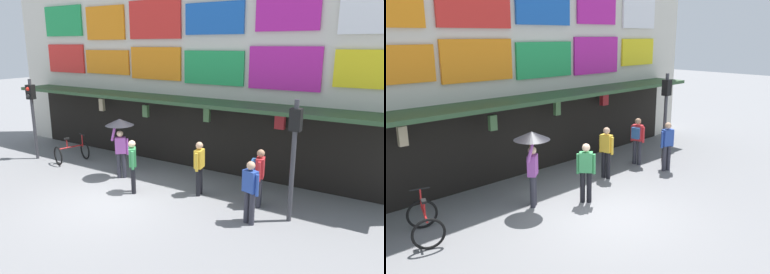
% 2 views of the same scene
% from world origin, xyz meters
% --- Properties ---
extents(ground_plane, '(80.00, 80.00, 0.00)m').
position_xyz_m(ground_plane, '(0.00, 0.00, 0.00)').
color(ground_plane, slate).
extents(shopfront, '(18.00, 2.60, 8.00)m').
position_xyz_m(shopfront, '(-0.00, 4.57, 3.96)').
color(shopfront, beige).
rests_on(shopfront, ground).
extents(traffic_light_near, '(0.32, 0.35, 3.20)m').
position_xyz_m(traffic_light_near, '(-5.51, 1.57, 2.14)').
color(traffic_light_near, '#38383D').
rests_on(traffic_light_near, ground).
extents(traffic_light_far, '(0.28, 0.33, 3.20)m').
position_xyz_m(traffic_light_far, '(4.81, 1.59, 2.14)').
color(traffic_light_far, '#38383D').
rests_on(traffic_light_far, ground).
extents(bicycle_parked, '(1.02, 1.32, 1.05)m').
position_xyz_m(bicycle_parked, '(-3.95, 2.01, 0.39)').
color(bicycle_parked, black).
rests_on(bicycle_parked, ground).
extents(pedestrian_in_blue, '(0.40, 0.42, 1.68)m').
position_xyz_m(pedestrian_in_blue, '(0.10, 0.91, 0.95)').
color(pedestrian_in_blue, black).
rests_on(pedestrian_in_blue, ground).
extents(pedestrian_in_red, '(0.42, 0.52, 1.68)m').
position_xyz_m(pedestrian_in_red, '(3.77, 2.01, 0.98)').
color(pedestrian_in_red, '#2D2D38').
rests_on(pedestrian_in_red, ground).
extents(pedestrian_with_umbrella, '(0.96, 0.96, 2.08)m').
position_xyz_m(pedestrian_with_umbrella, '(-1.10, 1.71, 1.64)').
color(pedestrian_with_umbrella, '#2D2D38').
rests_on(pedestrian_with_umbrella, ground).
extents(pedestrian_in_white, '(0.27, 0.53, 1.68)m').
position_xyz_m(pedestrian_in_white, '(1.94, 1.82, 0.95)').
color(pedestrian_in_white, black).
rests_on(pedestrian_in_white, ground).
extents(pedestrian_in_purple, '(0.51, 0.32, 1.68)m').
position_xyz_m(pedestrian_in_purple, '(3.97, 0.89, 0.95)').
color(pedestrian_in_purple, '#2D2D38').
rests_on(pedestrian_in_purple, ground).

